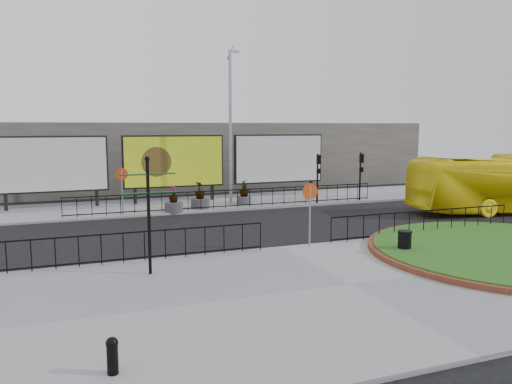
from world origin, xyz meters
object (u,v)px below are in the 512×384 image
lamp_post (230,125)px  planter_a (174,203)px  billboard_mid (174,162)px  bus (511,184)px  fingerpost_sign (148,204)px  litter_bin (405,242)px  planter_c (244,194)px  planter_b (200,199)px  bollard (112,354)px

lamp_post → planter_a: (-3.81, -1.60, -4.21)m
billboard_mid → bus: bearing=-30.1°
fingerpost_sign → litter_bin: 9.28m
fingerpost_sign → planter_c: bearing=60.3°
lamp_post → planter_b: (-2.17, -1.01, -4.18)m
bus → planter_a: (-17.58, 6.14, -0.98)m
planter_c → bollard: bearing=-116.3°
billboard_mid → lamp_post: bearing=-33.3°
fingerpost_sign → planter_c: (7.55, 12.43, -1.65)m
lamp_post → bollard: lamp_post is taller
planter_a → planter_c: 4.66m
lamp_post → litter_bin: bearing=-80.8°
litter_bin → bus: 13.02m
fingerpost_sign → planter_a: bearing=76.4°
lamp_post → planter_c: size_ratio=6.25×
bus → planter_c: bus is taller
bollard → planter_a: 18.11m
bus → planter_a: 18.65m
fingerpost_sign → bus: size_ratio=0.32×
planter_b → fingerpost_sign: bearing=-111.6°
fingerpost_sign → planter_a: 11.78m
bollard → planter_a: (4.73, 17.48, 0.10)m
billboard_mid → lamp_post: size_ratio=0.67×
lamp_post → fingerpost_sign: size_ratio=2.48×
lamp_post → bollard: size_ratio=12.76×
planter_c → lamp_post: bearing=149.0°
lamp_post → bus: 16.12m
lamp_post → planter_b: 4.82m
bus → billboard_mid: bearing=69.3°
fingerpost_sign → litter_bin: size_ratio=4.34×
fingerpost_sign → billboard_mid: bearing=77.0°
planter_b → planter_c: (2.87, 0.60, 0.06)m
litter_bin → bus: (11.56, 5.91, 1.04)m
billboard_mid → fingerpost_sign: 15.31m
lamp_post → litter_bin: size_ratio=10.78×
fingerpost_sign → litter_bin: bearing=-3.5°
billboard_mid → fingerpost_sign: bearing=-104.6°
billboard_mid → lamp_post: (3.01, -1.97, 2.23)m
fingerpost_sign → planter_b: fingerpost_sign is taller
fingerpost_sign → planter_b: size_ratio=2.42×
bollard → bus: bus is taller
bus → planter_c: (-13.08, 7.32, -0.88)m
fingerpost_sign → planter_a: (3.04, 11.24, -1.75)m
billboard_mid → bollard: bearing=-104.7°
planter_b → planter_c: bearing=11.7°
lamp_post → planter_b: size_ratio=6.01×
planter_c → litter_bin: bearing=-83.4°
litter_bin → planter_a: planter_a is taller
planter_c → planter_a: bearing=-165.3°
litter_bin → planter_b: planter_b is taller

